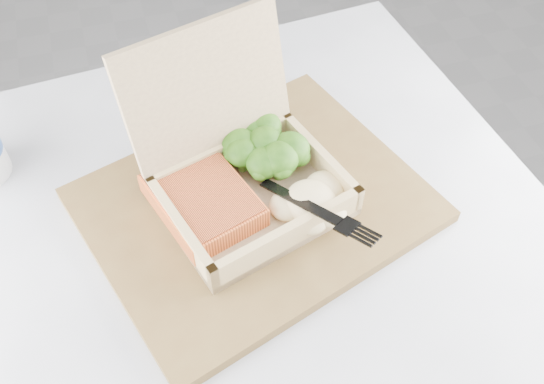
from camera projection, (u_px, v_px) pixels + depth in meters
name	position (u px, v px, depth m)	size (l,w,h in m)	color
floor	(30.00, 278.00, 1.49)	(4.00, 4.00, 0.00)	gray
cafe_table	(248.00, 321.00, 0.83)	(0.81, 0.81, 0.71)	black
serving_tray	(255.00, 205.00, 0.72)	(0.37, 0.30, 0.02)	brown
takeout_container	(239.00, 164.00, 0.69)	(0.24, 0.24, 0.19)	tan
salmon_fillet	(203.00, 200.00, 0.68)	(0.10, 0.13, 0.03)	orange
broccoli_pile	(265.00, 149.00, 0.72)	(0.11, 0.11, 0.04)	#3D771A
mashed_potatoes	(310.00, 201.00, 0.68)	(0.09, 0.08, 0.03)	beige
plastic_fork	(286.00, 191.00, 0.67)	(0.10, 0.15, 0.03)	black
receipt	(199.00, 112.00, 0.83)	(0.07, 0.13, 0.00)	white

